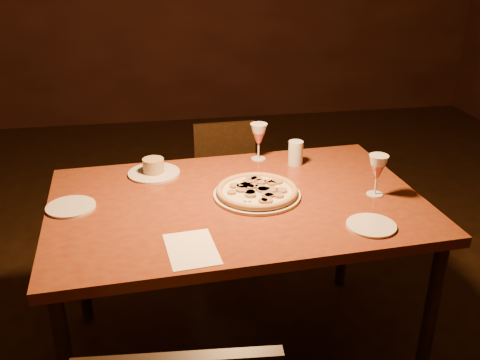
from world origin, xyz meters
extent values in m
plane|color=black|center=(0.00, 0.00, 0.00)|extent=(7.00, 7.00, 0.00)
cube|color=brown|center=(-0.21, -0.17, 0.80)|extent=(1.59, 1.07, 0.04)
cylinder|color=black|center=(-0.93, 0.22, 0.39)|extent=(0.05, 0.05, 0.78)
cylinder|color=black|center=(0.52, -0.56, 0.39)|extent=(0.05, 0.05, 0.78)
cylinder|color=black|center=(0.47, 0.30, 0.39)|extent=(0.05, 0.05, 0.78)
cube|color=black|center=(-0.09, 0.75, 0.41)|extent=(0.40, 0.40, 0.04)
cube|color=black|center=(-0.10, 0.93, 0.61)|extent=(0.38, 0.04, 0.37)
cylinder|color=black|center=(-0.24, 0.59, 0.20)|extent=(0.03, 0.03, 0.39)
cylinder|color=black|center=(-0.25, 0.90, 0.20)|extent=(0.03, 0.03, 0.39)
cylinder|color=black|center=(0.07, 0.60, 0.20)|extent=(0.03, 0.03, 0.39)
cylinder|color=black|center=(0.06, 0.91, 0.20)|extent=(0.03, 0.03, 0.39)
cylinder|color=silver|center=(-0.12, -0.15, 0.83)|extent=(0.37, 0.37, 0.01)
cylinder|color=#FBECAD|center=(-0.12, -0.15, 0.84)|extent=(0.33, 0.33, 0.01)
torus|color=tan|center=(-0.12, -0.15, 0.85)|extent=(0.35, 0.35, 0.03)
cylinder|color=silver|center=(-0.54, 0.15, 0.83)|extent=(0.24, 0.24, 0.01)
cylinder|color=tan|center=(-0.54, 0.15, 0.87)|extent=(0.10, 0.10, 0.06)
cylinder|color=silver|center=(0.13, 0.16, 0.88)|extent=(0.07, 0.07, 0.12)
cylinder|color=silver|center=(-0.88, -0.13, 0.83)|extent=(0.20, 0.20, 0.01)
cylinder|color=silver|center=(0.26, -0.48, 0.83)|extent=(0.19, 0.19, 0.01)
cube|color=white|center=(-0.43, -0.53, 0.82)|extent=(0.19, 0.26, 0.00)
camera|label=1|loc=(-0.53, -2.14, 1.82)|focal=40.00mm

